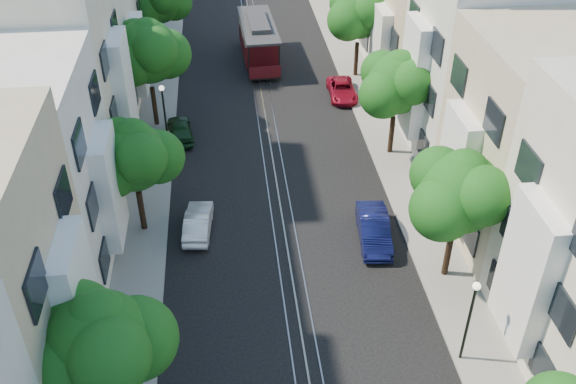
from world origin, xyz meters
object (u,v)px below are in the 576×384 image
object	(u,v)px
parked_car_e_mid	(374,229)
parked_car_w_mid	(198,222)
lamp_west	(164,108)
tree_w_d	(159,1)
parked_car_e_far	(342,90)
parked_car_w_far	(180,129)
tree_e_d	(360,13)
lamp_east	(471,310)
tree_w_b	(134,158)
tree_w_a	(101,347)
tree_w_c	(148,53)
tree_e_b	(461,194)
tree_e_c	(398,85)
cable_car	(258,39)

from	to	relation	value
parked_car_e_mid	parked_car_w_mid	distance (m)	8.95
lamp_west	parked_car_w_mid	size ratio (longest dim) A/B	1.14
tree_w_d	parked_car_e_mid	size ratio (longest dim) A/B	1.57
parked_car_e_far	parked_car_w_far	size ratio (longest dim) A/B	1.08
tree_e_d	lamp_east	bearing A→B (deg)	-92.04
tree_e_d	tree_w_b	distance (m)	22.28
tree_w_b	parked_car_e_mid	bearing A→B (deg)	-10.10
parked_car_e_far	parked_car_w_far	bearing A→B (deg)	-156.34
tree_w_a	lamp_west	bearing A→B (deg)	87.60
tree_w_b	parked_car_e_far	bearing A→B (deg)	47.22
tree_w_c	lamp_west	bearing A→B (deg)	-74.25
tree_e_b	parked_car_e_mid	bearing A→B (deg)	134.17
tree_e_c	lamp_west	distance (m)	13.82
tree_w_b	lamp_west	size ratio (longest dim) A/B	1.51
tree_e_c	cable_car	world-z (taller)	tree_e_c
tree_w_a	cable_car	bearing A→B (deg)	77.29
lamp_west	cable_car	bearing A→B (deg)	62.51
cable_car	lamp_east	bearing A→B (deg)	-81.19
tree_w_c	lamp_east	size ratio (longest dim) A/B	1.71
tree_e_d	lamp_west	xyz separation A→B (m)	(-13.56, -8.98, -2.02)
cable_car	parked_car_e_far	bearing A→B (deg)	-53.70
parked_car_e_mid	tree_e_c	bearing A→B (deg)	75.51
tree_w_b	parked_car_e_far	xyz separation A→B (m)	(12.74, 13.77, -3.85)
tree_w_a	parked_car_w_mid	size ratio (longest dim) A/B	1.84
lamp_west	parked_car_e_mid	distance (m)	14.86
tree_e_d	tree_w_d	distance (m)	15.25
tree_w_a	cable_car	size ratio (longest dim) A/B	0.81
tree_e_c	tree_e_d	size ratio (longest dim) A/B	0.95
tree_e_d	parked_car_w_mid	distance (m)	21.38
tree_e_d	parked_car_w_mid	xyz separation A→B (m)	(-11.66, -17.40, -4.27)
parked_car_e_far	parked_car_w_mid	size ratio (longest dim) A/B	1.09
parked_car_e_mid	parked_car_w_far	world-z (taller)	parked_car_e_mid
tree_w_b	tree_w_c	world-z (taller)	tree_w_c
parked_car_e_mid	parked_car_w_mid	world-z (taller)	parked_car_e_mid
parked_car_w_far	tree_e_d	bearing A→B (deg)	-155.53
tree_w_c	tree_e_d	bearing A→B (deg)	22.62
tree_w_a	tree_w_d	world-z (taller)	tree_w_a
lamp_west	parked_car_w_mid	distance (m)	8.93
tree_e_c	lamp_east	bearing A→B (deg)	-93.44
tree_e_b	tree_w_a	world-z (taller)	same
lamp_east	parked_car_w_mid	world-z (taller)	lamp_east
parked_car_e_mid	tree_e_b	bearing A→B (deg)	-40.77
tree_w_c	cable_car	xyz separation A→B (m)	(7.33, 9.49, -3.23)
tree_w_a	tree_e_b	bearing A→B (deg)	25.92
tree_e_c	parked_car_w_mid	xyz separation A→B (m)	(-11.66, -6.40, -4.00)
tree_e_d	parked_car_w_mid	bearing A→B (deg)	-123.82
tree_w_d	tree_w_a	bearing A→B (deg)	-90.00
parked_car_w_mid	tree_w_c	bearing A→B (deg)	-71.25
tree_w_d	tree_e_c	bearing A→B (deg)	-48.01
tree_w_b	parked_car_w_mid	xyz separation A→B (m)	(2.74, -0.40, -3.80)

